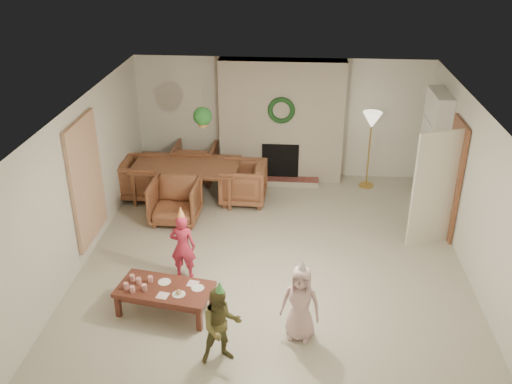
# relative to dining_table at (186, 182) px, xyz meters

# --- Properties ---
(floor) EXTENTS (7.00, 7.00, 0.00)m
(floor) POSITION_rel_dining_table_xyz_m (1.79, -2.15, -0.36)
(floor) COLOR #B7B29E
(floor) RESTS_ON ground
(ceiling) EXTENTS (7.00, 7.00, 0.00)m
(ceiling) POSITION_rel_dining_table_xyz_m (1.79, -2.15, 2.14)
(ceiling) COLOR white
(ceiling) RESTS_ON wall_back
(wall_back) EXTENTS (7.00, 0.00, 7.00)m
(wall_back) POSITION_rel_dining_table_xyz_m (1.79, 1.35, 0.89)
(wall_back) COLOR silver
(wall_back) RESTS_ON floor
(wall_front) EXTENTS (7.00, 0.00, 7.00)m
(wall_front) POSITION_rel_dining_table_xyz_m (1.79, -5.65, 0.89)
(wall_front) COLOR silver
(wall_front) RESTS_ON floor
(wall_left) EXTENTS (0.00, 7.00, 7.00)m
(wall_left) POSITION_rel_dining_table_xyz_m (-1.21, -2.15, 0.89)
(wall_left) COLOR silver
(wall_left) RESTS_ON floor
(wall_right) EXTENTS (0.00, 7.00, 7.00)m
(wall_right) POSITION_rel_dining_table_xyz_m (4.79, -2.15, 0.89)
(wall_right) COLOR silver
(wall_right) RESTS_ON floor
(fireplace_mass) EXTENTS (2.50, 0.40, 2.50)m
(fireplace_mass) POSITION_rel_dining_table_xyz_m (1.79, 1.15, 0.89)
(fireplace_mass) COLOR #592517
(fireplace_mass) RESTS_ON floor
(fireplace_hearth) EXTENTS (1.60, 0.30, 0.12)m
(fireplace_hearth) POSITION_rel_dining_table_xyz_m (1.79, 0.80, -0.30)
(fireplace_hearth) COLOR maroon
(fireplace_hearth) RESTS_ON floor
(fireplace_firebox) EXTENTS (0.75, 0.12, 0.75)m
(fireplace_firebox) POSITION_rel_dining_table_xyz_m (1.79, 0.97, 0.09)
(fireplace_firebox) COLOR black
(fireplace_firebox) RESTS_ON floor
(fireplace_wreath) EXTENTS (0.54, 0.10, 0.54)m
(fireplace_wreath) POSITION_rel_dining_table_xyz_m (1.79, 0.92, 1.19)
(fireplace_wreath) COLOR #173F1D
(fireplace_wreath) RESTS_ON fireplace_mass
(floor_lamp_base) EXTENTS (0.29, 0.29, 0.03)m
(floor_lamp_base) POSITION_rel_dining_table_xyz_m (3.57, 0.85, -0.34)
(floor_lamp_base) COLOR gold
(floor_lamp_base) RESTS_ON floor
(floor_lamp_post) EXTENTS (0.03, 0.03, 1.42)m
(floor_lamp_post) POSITION_rel_dining_table_xyz_m (3.57, 0.85, 0.38)
(floor_lamp_post) COLOR gold
(floor_lamp_post) RESTS_ON floor
(floor_lamp_shade) EXTENTS (0.38, 0.38, 0.32)m
(floor_lamp_shade) POSITION_rel_dining_table_xyz_m (3.57, 0.85, 1.06)
(floor_lamp_shade) COLOR beige
(floor_lamp_shade) RESTS_ON floor_lamp_post
(bookshelf_carcass) EXTENTS (0.30, 1.00, 2.20)m
(bookshelf_carcass) POSITION_rel_dining_table_xyz_m (4.63, 0.15, 0.74)
(bookshelf_carcass) COLOR white
(bookshelf_carcass) RESTS_ON floor
(bookshelf_shelf_a) EXTENTS (0.30, 0.92, 0.03)m
(bookshelf_shelf_a) POSITION_rel_dining_table_xyz_m (4.61, 0.15, 0.09)
(bookshelf_shelf_a) COLOR white
(bookshelf_shelf_a) RESTS_ON bookshelf_carcass
(bookshelf_shelf_b) EXTENTS (0.30, 0.92, 0.03)m
(bookshelf_shelf_b) POSITION_rel_dining_table_xyz_m (4.61, 0.15, 0.49)
(bookshelf_shelf_b) COLOR white
(bookshelf_shelf_b) RESTS_ON bookshelf_carcass
(bookshelf_shelf_c) EXTENTS (0.30, 0.92, 0.03)m
(bookshelf_shelf_c) POSITION_rel_dining_table_xyz_m (4.61, 0.15, 0.89)
(bookshelf_shelf_c) COLOR white
(bookshelf_shelf_c) RESTS_ON bookshelf_carcass
(bookshelf_shelf_d) EXTENTS (0.30, 0.92, 0.03)m
(bookshelf_shelf_d) POSITION_rel_dining_table_xyz_m (4.61, 0.15, 1.29)
(bookshelf_shelf_d) COLOR white
(bookshelf_shelf_d) RESTS_ON bookshelf_carcass
(books_row_lower) EXTENTS (0.20, 0.40, 0.24)m
(books_row_lower) POSITION_rel_dining_table_xyz_m (4.59, -0.00, 0.23)
(books_row_lower) COLOR maroon
(books_row_lower) RESTS_ON bookshelf_shelf_a
(books_row_mid) EXTENTS (0.20, 0.44, 0.24)m
(books_row_mid) POSITION_rel_dining_table_xyz_m (4.59, 0.20, 0.63)
(books_row_mid) COLOR teal
(books_row_mid) RESTS_ON bookshelf_shelf_b
(books_row_upper) EXTENTS (0.20, 0.36, 0.22)m
(books_row_upper) POSITION_rel_dining_table_xyz_m (4.59, 0.05, 1.02)
(books_row_upper) COLOR gold
(books_row_upper) RESTS_ON bookshelf_shelf_c
(door_frame) EXTENTS (0.05, 0.86, 2.04)m
(door_frame) POSITION_rel_dining_table_xyz_m (4.75, -0.95, 0.66)
(door_frame) COLOR brown
(door_frame) RESTS_ON floor
(door_leaf) EXTENTS (0.77, 0.32, 2.00)m
(door_leaf) POSITION_rel_dining_table_xyz_m (4.37, -1.33, 0.64)
(door_leaf) COLOR beige
(door_leaf) RESTS_ON floor
(curtain_panel) EXTENTS (0.06, 1.20, 2.00)m
(curtain_panel) POSITION_rel_dining_table_xyz_m (-1.17, -1.95, 0.89)
(curtain_panel) COLOR beige
(curtain_panel) RESTS_ON wall_left
(dining_table) EXTENTS (2.06, 1.19, 0.71)m
(dining_table) POSITION_rel_dining_table_xyz_m (0.00, 0.00, 0.00)
(dining_table) COLOR brown
(dining_table) RESTS_ON floor
(dining_chair_near) EXTENTS (0.87, 0.89, 0.79)m
(dining_chair_near) POSITION_rel_dining_table_xyz_m (-0.03, -0.89, 0.04)
(dining_chair_near) COLOR brown
(dining_chair_near) RESTS_ON floor
(dining_chair_far) EXTENTS (0.87, 0.89, 0.79)m
(dining_chair_far) POSITION_rel_dining_table_xyz_m (0.03, 0.89, 0.04)
(dining_chair_far) COLOR brown
(dining_chair_far) RESTS_ON floor
(dining_chair_left) EXTENTS (0.89, 0.87, 0.79)m
(dining_chair_left) POSITION_rel_dining_table_xyz_m (-0.89, 0.03, 0.04)
(dining_chair_left) COLOR brown
(dining_chair_left) RESTS_ON floor
(dining_chair_right) EXTENTS (0.89, 0.87, 0.79)m
(dining_chair_right) POSITION_rel_dining_table_xyz_m (1.11, -0.03, 0.04)
(dining_chair_right) COLOR brown
(dining_chair_right) RESTS_ON floor
(hanging_plant_cord) EXTENTS (0.01, 0.01, 0.70)m
(hanging_plant_cord) POSITION_rel_dining_table_xyz_m (0.49, -0.65, 1.79)
(hanging_plant_cord) COLOR tan
(hanging_plant_cord) RESTS_ON ceiling
(hanging_plant_pot) EXTENTS (0.16, 0.16, 0.12)m
(hanging_plant_pot) POSITION_rel_dining_table_xyz_m (0.49, -0.65, 1.44)
(hanging_plant_pot) COLOR olive
(hanging_plant_pot) RESTS_ON hanging_plant_cord
(hanging_plant_foliage) EXTENTS (0.32, 0.32, 0.32)m
(hanging_plant_foliage) POSITION_rel_dining_table_xyz_m (0.49, -0.65, 1.56)
(hanging_plant_foliage) COLOR #1A501E
(hanging_plant_foliage) RESTS_ON hanging_plant_pot
(coffee_table_top) EXTENTS (1.39, 0.86, 0.06)m
(coffee_table_top) POSITION_rel_dining_table_xyz_m (0.36, -3.50, 0.01)
(coffee_table_top) COLOR #5C2B1E
(coffee_table_top) RESTS_ON floor
(coffee_table_apron) EXTENTS (1.27, 0.75, 0.08)m
(coffee_table_apron) POSITION_rel_dining_table_xyz_m (0.36, -3.50, -0.06)
(coffee_table_apron) COLOR #5C2B1E
(coffee_table_apron) RESTS_ON floor
(coffee_leg_fl) EXTENTS (0.08, 0.08, 0.34)m
(coffee_leg_fl) POSITION_rel_dining_table_xyz_m (-0.26, -3.66, -0.19)
(coffee_leg_fl) COLOR #5C2B1E
(coffee_leg_fl) RESTS_ON floor
(coffee_leg_fr) EXTENTS (0.08, 0.08, 0.34)m
(coffee_leg_fr) POSITION_rel_dining_table_xyz_m (0.90, -3.86, -0.19)
(coffee_leg_fr) COLOR #5C2B1E
(coffee_leg_fr) RESTS_ON floor
(coffee_leg_bl) EXTENTS (0.08, 0.08, 0.34)m
(coffee_leg_bl) POSITION_rel_dining_table_xyz_m (-0.17, -3.14, -0.19)
(coffee_leg_bl) COLOR #5C2B1E
(coffee_leg_bl) RESTS_ON floor
(coffee_leg_br) EXTENTS (0.08, 0.08, 0.34)m
(coffee_leg_br) POSITION_rel_dining_table_xyz_m (0.99, -3.34, -0.19)
(coffee_leg_br) COLOR #5C2B1E
(coffee_leg_br) RESTS_ON floor
(cup_a) EXTENTS (0.08, 0.08, 0.09)m
(cup_a) POSITION_rel_dining_table_xyz_m (-0.15, -3.56, 0.09)
(cup_a) COLOR silver
(cup_a) RESTS_ON coffee_table_top
(cup_b) EXTENTS (0.08, 0.08, 0.09)m
(cup_b) POSITION_rel_dining_table_xyz_m (-0.12, -3.36, 0.09)
(cup_b) COLOR silver
(cup_b) RESTS_ON coffee_table_top
(cup_c) EXTENTS (0.08, 0.08, 0.09)m
(cup_c) POSITION_rel_dining_table_xyz_m (-0.05, -3.63, 0.09)
(cup_c) COLOR silver
(cup_c) RESTS_ON coffee_table_top
(cup_d) EXTENTS (0.08, 0.08, 0.09)m
(cup_d) POSITION_rel_dining_table_xyz_m (-0.01, -3.43, 0.09)
(cup_d) COLOR silver
(cup_d) RESTS_ON coffee_table_top
(cup_e) EXTENTS (0.08, 0.08, 0.09)m
(cup_e) POSITION_rel_dining_table_xyz_m (0.11, -3.57, 0.09)
(cup_e) COLOR silver
(cup_e) RESTS_ON coffee_table_top
(cup_f) EXTENTS (0.08, 0.08, 0.09)m
(cup_f) POSITION_rel_dining_table_xyz_m (0.14, -3.38, 0.09)
(cup_f) COLOR silver
(cup_f) RESTS_ON coffee_table_top
(plate_a) EXTENTS (0.21, 0.21, 0.01)m
(plate_a) POSITION_rel_dining_table_xyz_m (0.33, -3.37, 0.05)
(plate_a) COLOR white
(plate_a) RESTS_ON coffee_table_top
(plate_b) EXTENTS (0.21, 0.21, 0.01)m
(plate_b) POSITION_rel_dining_table_xyz_m (0.59, -3.64, 0.05)
(plate_b) COLOR white
(plate_b) RESTS_ON coffee_table_top
(plate_c) EXTENTS (0.21, 0.21, 0.01)m
(plate_c) POSITION_rel_dining_table_xyz_m (0.82, -3.48, 0.05)
(plate_c) COLOR white
(plate_c) RESTS_ON coffee_table_top
(food_scoop) EXTENTS (0.08, 0.08, 0.07)m
(food_scoop) POSITION_rel_dining_table_xyz_m (0.59, -3.64, 0.09)
(food_scoop) COLOR tan
(food_scoop) RESTS_ON plate_b
(napkin_left) EXTENTS (0.17, 0.17, 0.01)m
(napkin_left) POSITION_rel_dining_table_xyz_m (0.38, -3.68, 0.05)
(napkin_left) COLOR #F4B4C8
(napkin_left) RESTS_ON coffee_table_top
(napkin_right) EXTENTS (0.17, 0.17, 0.01)m
(napkin_right) POSITION_rel_dining_table_xyz_m (0.74, -3.38, 0.05)
(napkin_right) COLOR #F4B4C8
(napkin_right) RESTS_ON coffee_table_top
(child_red) EXTENTS (0.40, 0.27, 1.06)m
(child_red) POSITION_rel_dining_table_xyz_m (0.46, -2.64, 0.18)
(child_red) COLOR #BE2841
(child_red) RESTS_ON floor
(party_hat_red) EXTENTS (0.19, 0.19, 0.20)m
(party_hat_red) POSITION_rel_dining_table_xyz_m (0.46, -2.64, 0.75)
(party_hat_red) COLOR #DDCA49
(party_hat_red) RESTS_ON child_red
(child_plaid) EXTENTS (0.61, 0.54, 1.05)m
(child_plaid) POSITION_rel_dining_table_xyz_m (1.27, -4.39, 0.17)
(child_plaid) COLOR brown
(child_plaid) RESTS_ON floor
(party_hat_plaid) EXTENTS (0.13, 0.13, 0.17)m
(party_hat_plaid) POSITION_rel_dining_table_xyz_m (1.27, -4.39, 0.73)
(party_hat_plaid) COLOR #4CB255
(party_hat_plaid) RESTS_ON child_plaid
(child_pink) EXTENTS (0.58, 0.44, 1.06)m
(child_pink) POSITION_rel_dining_table_xyz_m (2.22, -3.88, 0.18)
(child_pink) COLOR beige
(child_pink) RESTS_ON floor
(party_hat_pink) EXTENTS (0.18, 0.18, 0.19)m
(party_hat_pink) POSITION_rel_dining_table_xyz_m (2.22, -3.88, 0.75)
(party_hat_pink) COLOR silver
(party_hat_pink) RESTS_ON child_pink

